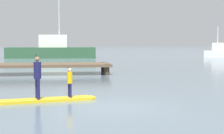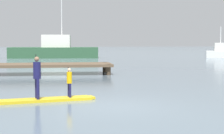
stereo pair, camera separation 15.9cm
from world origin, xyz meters
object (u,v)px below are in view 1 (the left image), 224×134
paddler_adult (37,75)px  fishing_boat_white_large (52,50)px  paddleboard_near (47,100)px  paddler_child_solo (70,81)px

paddler_adult → fishing_boat_white_large: size_ratio=0.14×
paddler_adult → fishing_boat_white_large: 35.63m
paddleboard_near → paddler_child_solo: 1.10m
paddleboard_near → fishing_boat_white_large: size_ratio=0.32×
paddler_child_solo → fishing_boat_white_large: bearing=91.4°
paddleboard_near → paddler_adult: bearing=-168.8°
paddler_adult → paddler_child_solo: bearing=12.6°
paddler_child_solo → paddleboard_near: bearing=-166.8°
paddler_adult → paddler_child_solo: size_ratio=1.44×
paddler_adult → fishing_boat_white_large: fishing_boat_white_large is taller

